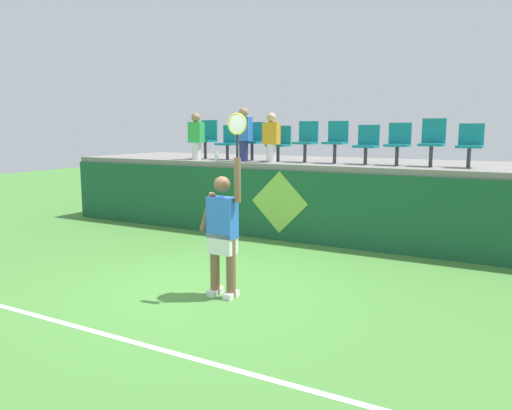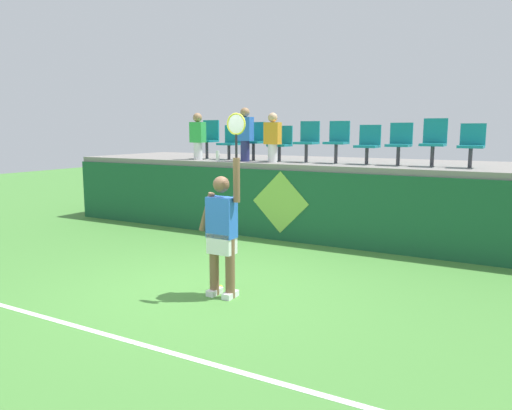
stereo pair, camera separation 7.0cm
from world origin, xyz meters
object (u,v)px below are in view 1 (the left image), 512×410
Objects in this scene: stadium_chair_3 at (280,142)px; stadium_chair_5 at (336,139)px; stadium_chair_6 at (367,143)px; stadium_chair_9 at (470,143)px; tennis_player at (223,230)px; stadium_chair_2 at (254,139)px; stadium_chair_0 at (207,137)px; spectator_0 at (244,133)px; spectator_2 at (271,137)px; stadium_chair_8 at (432,140)px; stadium_chair_4 at (307,139)px; stadium_chair_1 at (229,141)px; tennis_ball at (221,287)px; stadium_chair_7 at (398,142)px; water_bottle at (216,156)px; spectator_1 at (196,135)px.

stadium_chair_3 is 0.89× the size of stadium_chair_5.
stadium_chair_6 is 1.93m from stadium_chair_9.
stadium_chair_9 is at bearing -0.02° from stadium_chair_3.
stadium_chair_2 is (-2.00, 4.42, 1.13)m from tennis_player.
spectator_0 is at bearing -19.41° from stadium_chair_0.
spectator_2 is at bearing 3.89° from spectator_0.
stadium_chair_6 is at bearing 11.57° from spectator_2.
stadium_chair_6 is 1.27m from stadium_chair_8.
tennis_player is 2.11× the size of spectator_0.
spectator_0 is (-1.30, -0.45, 0.13)m from stadium_chair_4.
stadium_chair_9 reaches higher than stadium_chair_1.
stadium_chair_4 is at bearing 179.89° from stadium_chair_5.
tennis_ball is 0.07× the size of stadium_chair_0.
stadium_chair_0 is at bearing 160.59° from spectator_0.
stadium_chair_7 is (1.28, -0.00, -0.03)m from stadium_chair_5.
stadium_chair_1 is at bearing -179.98° from stadium_chair_5.
stadium_chair_0 is 1.16× the size of stadium_chair_1.
tennis_player is 3.12× the size of stadium_chair_6.
stadium_chair_1 is at bearing 145.85° from spectator_0.
stadium_chair_0 is at bearing 179.93° from stadium_chair_7.
stadium_chair_6 reaches higher than tennis_ball.
water_bottle is at bearing 124.20° from tennis_ball.
stadium_chair_3 is 0.67× the size of spectator_0.
tennis_ball is at bearing -50.46° from spectator_1.
stadium_chair_9 is (2.58, -0.00, -0.04)m from stadium_chair_5.
tennis_ball is at bearing 129.41° from tennis_player.
stadium_chair_8 reaches higher than stadium_chair_9.
stadium_chair_9 is at bearing 9.01° from water_bottle.
stadium_chair_3 is at bearing -179.99° from stadium_chair_7.
tennis_player is 3.16× the size of stadium_chair_3.
stadium_chair_0 reaches higher than stadium_chair_3.
stadium_chair_5 is at bearing -0.11° from stadium_chair_4.
stadium_chair_7 is at bearing -0.02° from stadium_chair_2.
tennis_ball is at bearing -108.95° from stadium_chair_7.
spectator_0 reaches higher than tennis_ball.
stadium_chair_4 is at bearing 0.24° from stadium_chair_3.
tennis_player is 5.31m from spectator_1.
stadium_chair_8 is 0.84× the size of spectator_1.
tennis_player is 4.73m from stadium_chair_7.
spectator_0 reaches higher than stadium_chair_9.
stadium_chair_2 is (1.29, -0.00, -0.03)m from stadium_chair_0.
stadium_chair_2 is at bearing 114.35° from tennis_player.
tennis_player is 5.27m from stadium_chair_1.
stadium_chair_1 is 3.92m from stadium_chair_7.
stadium_chair_5 is 1.10× the size of stadium_chair_6.
stadium_chair_7 is at bearing 74.12° from tennis_player.
stadium_chair_0 is at bearing 134.69° from water_bottle.
spectator_0 is (-4.56, -0.45, 0.16)m from stadium_chair_9.
stadium_chair_4 is 1.39m from spectator_0.
stadium_chair_8 is at bearing 7.21° from spectator_2.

